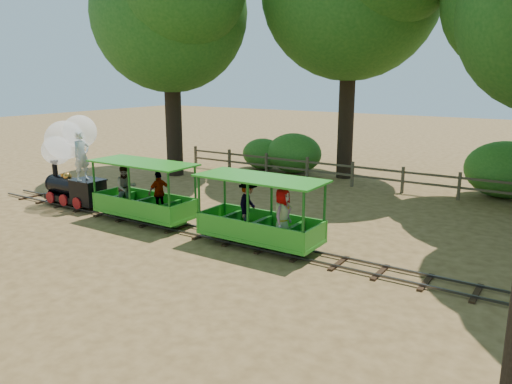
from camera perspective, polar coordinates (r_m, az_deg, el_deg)
The scene contains 11 objects.
ground at distance 12.80m, azimuth 1.18°, elevation -6.48°, with size 90.00×90.00×0.00m, color #A07945.
track at distance 12.77m, azimuth 1.18°, elevation -6.19°, with size 22.00×1.00×0.10m.
locomotive at distance 17.65m, azimuth -20.55°, elevation 4.05°, with size 2.73×1.28×3.13m.
carriage_front at distance 15.23m, azimuth -12.89°, elevation -0.48°, with size 3.34×1.36×1.73m.
carriage_rear at distance 12.64m, azimuth 0.51°, elevation -2.75°, with size 3.34×1.36×1.73m.
oak_nw at distance 22.27m, azimuth -9.78°, elevation 20.30°, with size 8.07×7.10×10.02m.
fence at distance 19.66m, azimuth 13.65°, elevation 1.91°, with size 18.10×0.10×1.00m.
shrub_west at distance 23.38m, azimuth 0.84°, elevation 4.39°, with size 2.07×1.59×1.43m, color #2D6B1E.
shrub_mid_w at distance 22.53m, azimuth 4.37°, elevation 4.46°, with size 2.57×1.98×1.78m, color #2D6B1E.
shrub_mid_e at distance 19.98m, azimuth 26.05°, elevation 1.48°, with size 2.05×1.57×1.42m, color #2D6B1E.
shrub_east at distance 19.91m, azimuth 26.78°, elevation 2.29°, with size 2.95×2.27×2.04m, color #2D6B1E.
Camera 1 is at (6.37, -10.22, 4.32)m, focal length 35.00 mm.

